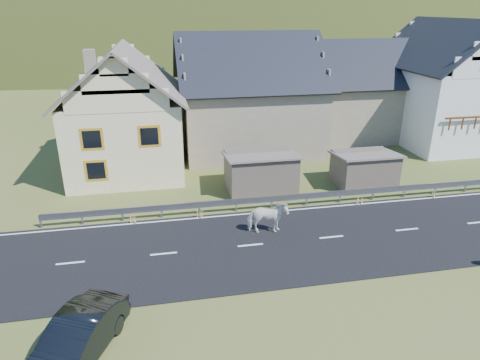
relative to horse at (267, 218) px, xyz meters
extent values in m
plane|color=#3E511E|center=(2.94, -1.02, -0.86)|extent=(160.00, 160.00, 0.00)
cube|color=black|center=(2.94, -1.02, -0.84)|extent=(60.00, 7.00, 0.04)
cube|color=silver|center=(2.94, -1.02, -0.81)|extent=(60.00, 6.60, 0.01)
cube|color=#93969B|center=(2.94, 2.66, -0.28)|extent=(28.00, 0.08, 0.34)
cube|color=#93969B|center=(-11.06, 2.68, -0.51)|extent=(0.10, 0.06, 0.70)
cube|color=#93969B|center=(-9.06, 2.68, -0.51)|extent=(0.10, 0.06, 0.70)
cube|color=#93969B|center=(-7.06, 2.68, -0.51)|extent=(0.10, 0.06, 0.70)
cube|color=#93969B|center=(-5.06, 2.68, -0.51)|extent=(0.10, 0.06, 0.70)
cube|color=#93969B|center=(-3.06, 2.68, -0.51)|extent=(0.10, 0.06, 0.70)
cube|color=#93969B|center=(-1.06, 2.68, -0.51)|extent=(0.10, 0.06, 0.70)
cube|color=#93969B|center=(0.94, 2.68, -0.51)|extent=(0.10, 0.06, 0.70)
cube|color=#93969B|center=(2.94, 2.68, -0.51)|extent=(0.10, 0.06, 0.70)
cube|color=#93969B|center=(4.94, 2.68, -0.51)|extent=(0.10, 0.06, 0.70)
cube|color=#93969B|center=(6.94, 2.68, -0.51)|extent=(0.10, 0.06, 0.70)
cube|color=#93969B|center=(8.94, 2.68, -0.51)|extent=(0.10, 0.06, 0.70)
cube|color=#93969B|center=(10.94, 2.68, -0.51)|extent=(0.10, 0.06, 0.70)
cube|color=#93969B|center=(12.94, 2.68, -0.51)|extent=(0.10, 0.06, 0.70)
cube|color=brown|center=(0.94, 5.48, 0.24)|extent=(4.30, 3.30, 2.40)
cube|color=brown|center=(7.44, 4.98, 0.14)|extent=(3.80, 2.90, 2.20)
cube|color=#FFE8B8|center=(-7.06, 10.98, 1.64)|extent=(7.00, 9.00, 5.00)
cube|color=#C0891E|center=(-8.66, 6.48, 2.54)|extent=(1.30, 0.12, 1.30)
cube|color=#C0891E|center=(-5.46, 6.48, 2.54)|extent=(1.30, 0.12, 1.30)
cube|color=#C0891E|center=(-8.66, 6.48, 0.64)|extent=(1.30, 0.12, 1.30)
cube|color=gray|center=(-9.06, 12.48, 5.70)|extent=(0.70, 0.70, 2.40)
cube|color=gray|center=(1.94, 13.98, 1.64)|extent=(10.00, 9.00, 5.00)
cube|color=gray|center=(11.94, 15.98, 1.44)|extent=(9.00, 8.00, 4.60)
cube|color=silver|center=(17.94, 12.98, 2.14)|extent=(8.00, 10.00, 6.00)
ellipsoid|color=#263213|center=(7.94, 178.98, -20.86)|extent=(440.00, 280.00, 260.00)
imported|color=white|center=(0.00, 0.00, 0.00)|extent=(1.09, 2.02, 1.64)
imported|color=black|center=(-7.85, -6.72, -0.14)|extent=(3.14, 4.62, 1.44)
camera|label=1|loc=(-4.78, -17.93, 9.53)|focal=32.00mm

